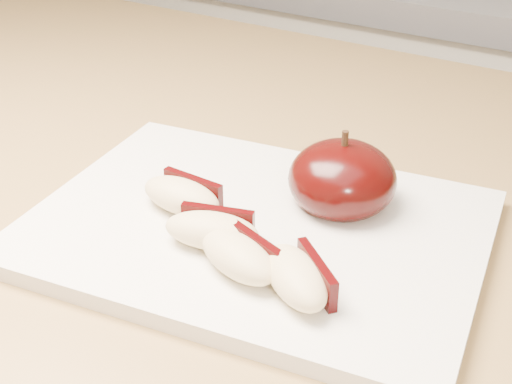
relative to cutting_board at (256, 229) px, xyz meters
The scene contains 7 objects.
back_cabinet 0.93m from the cutting_board, 86.44° to the left, with size 2.40×0.62×0.94m.
cutting_board is the anchor object (origin of this frame).
apple_half 0.07m from the cutting_board, 54.63° to the left, with size 0.10×0.10×0.07m.
apple_wedge_a 0.06m from the cutting_board, 166.41° to the right, with size 0.07×0.04×0.02m.
apple_wedge_b 0.04m from the cutting_board, 104.90° to the right, with size 0.07×0.05×0.02m.
apple_wedge_c 0.06m from the cutting_board, 68.08° to the right, with size 0.07×0.05×0.02m.
apple_wedge_d 0.09m from the cutting_board, 40.48° to the right, with size 0.07×0.07×0.02m.
Camera 1 is at (0.18, 0.01, 1.19)m, focal length 50.00 mm.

